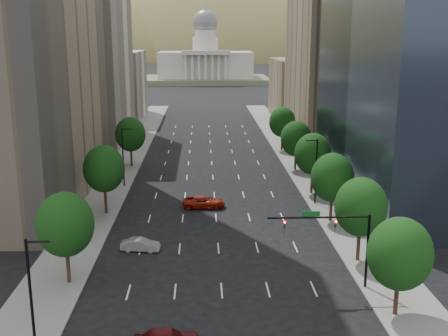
{
  "coord_description": "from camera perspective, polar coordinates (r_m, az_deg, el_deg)",
  "views": [
    {
      "loc": [
        -1.56,
        -14.72,
        22.3
      ],
      "look_at": [
        0.75,
        43.56,
        8.0
      ],
      "focal_mm": 43.63,
      "sensor_mm": 36.0,
      "label": 1
    }
  ],
  "objects": [
    {
      "name": "tree_right_0",
      "position": [
        45.88,
        17.94,
        -8.56
      ],
      "size": [
        5.2,
        5.2,
        8.39
      ],
      "color": "#382316",
      "rests_on": "ground"
    },
    {
      "name": "streetlight_rn",
      "position": [
        73.41,
        9.59,
        -0.18
      ],
      "size": [
        1.7,
        0.2,
        9.0
      ],
      "color": "black",
      "rests_on": "ground"
    },
    {
      "name": "car_silver",
      "position": [
        58.84,
        -8.73,
        -7.95
      ],
      "size": [
        4.25,
        1.89,
        1.36
      ],
      "primitive_type": "imported",
      "rotation": [
        0.0,
        0.0,
        1.46
      ],
      "color": "#A9AAAF",
      "rests_on": "ground"
    },
    {
      "name": "tree_left_0",
      "position": [
        51.1,
        -16.31,
        -5.7
      ],
      "size": [
        5.2,
        5.2,
        8.75
      ],
      "color": "#382316",
      "rests_on": "ground"
    },
    {
      "name": "foothills",
      "position": [
        618.1,
        1.12,
        8.19
      ],
      "size": [
        720.0,
        413.0,
        263.0
      ],
      "color": "brown",
      "rests_on": "ground"
    },
    {
      "name": "capitol",
      "position": [
        264.78,
        -1.96,
        10.8
      ],
      "size": [
        60.0,
        40.0,
        35.2
      ],
      "color": "#596647",
      "rests_on": "ground"
    },
    {
      "name": "filler_right",
      "position": [
        150.76,
        7.97,
        8.2
      ],
      "size": [
        14.0,
        26.0,
        16.0
      ],
      "primitive_type": "cube",
      "color": "#8C7759",
      "rests_on": "ground"
    },
    {
      "name": "midrise_cream_left",
      "position": [
        120.12,
        -13.78,
        11.1
      ],
      "size": [
        14.0,
        30.0,
        35.0
      ],
      "primitive_type": "cube",
      "color": "beige",
      "rests_on": "ground"
    },
    {
      "name": "filler_left",
      "position": [
        153.11,
        -11.19,
        8.53
      ],
      "size": [
        14.0,
        26.0,
        18.0
      ],
      "primitive_type": "cube",
      "color": "beige",
      "rests_on": "ground"
    },
    {
      "name": "sidewalk_right",
      "position": [
        79.79,
        10.18,
        -2.62
      ],
      "size": [
        6.0,
        200.0,
        0.15
      ],
      "primitive_type": "cube",
      "color": "slate",
      "rests_on": "ground"
    },
    {
      "name": "streetlight_ln",
      "position": [
        82.46,
        -10.5,
        1.32
      ],
      "size": [
        1.7,
        0.2,
        9.0
      ],
      "color": "black",
      "rests_on": "ground"
    },
    {
      "name": "tree_right_5",
      "position": [
        107.15,
        6.13,
        4.81
      ],
      "size": [
        5.2,
        5.2,
        8.75
      ],
      "color": "#382316",
      "rests_on": "ground"
    },
    {
      "name": "sidewalk_left",
      "position": [
        79.19,
        -12.33,
        -2.85
      ],
      "size": [
        6.0,
        200.0,
        0.15
      ],
      "primitive_type": "cube",
      "color": "slate",
      "rests_on": "ground"
    },
    {
      "name": "tree_right_3",
      "position": [
        78.06,
        9.28,
        1.46
      ],
      "size": [
        5.2,
        5.2,
        8.89
      ],
      "color": "#382316",
      "rests_on": "ground"
    },
    {
      "name": "tree_right_4",
      "position": [
        91.63,
        7.56,
        3.07
      ],
      "size": [
        5.2,
        5.2,
        8.46
      ],
      "color": "#382316",
      "rests_on": "ground"
    },
    {
      "name": "tree_left_1",
      "position": [
        69.8,
        -12.47,
        -0.09
      ],
      "size": [
        5.2,
        5.2,
        8.97
      ],
      "color": "#382316",
      "rests_on": "ground"
    },
    {
      "name": "tree_right_2",
      "position": [
        66.74,
        11.29,
        -0.98
      ],
      "size": [
        5.2,
        5.2,
        8.61
      ],
      "color": "#382316",
      "rests_on": "ground"
    },
    {
      "name": "streetlight_ls",
      "position": [
        40.63,
        -19.5,
        -12.51
      ],
      "size": [
        1.7,
        0.2,
        9.0
      ],
      "color": "black",
      "rests_on": "ground"
    },
    {
      "name": "traffic_signal",
      "position": [
        49.38,
        12.14,
        -6.84
      ],
      "size": [
        9.12,
        0.4,
        7.38
      ],
      "color": "black",
      "rests_on": "ground"
    },
    {
      "name": "tree_left_2",
      "position": [
        95.01,
        -9.77,
        3.5
      ],
      "size": [
        5.2,
        5.2,
        8.68
      ],
      "color": "#382316",
      "rests_on": "ground"
    },
    {
      "name": "tree_right_1",
      "position": [
        55.57,
        14.14,
        -3.99
      ],
      "size": [
        5.2,
        5.2,
        8.75
      ],
      "color": "#382316",
      "rests_on": "ground"
    },
    {
      "name": "car_red_far",
      "position": [
        72.18,
        -2.12,
        -3.58
      ],
      "size": [
        5.66,
        2.66,
        1.57
      ],
      "primitive_type": "imported",
      "rotation": [
        0.0,
        0.0,
        1.58
      ],
      "color": "maroon",
      "rests_on": "ground"
    },
    {
      "name": "parking_tan_right",
      "position": [
        117.97,
        10.92,
        9.98
      ],
      "size": [
        14.0,
        30.0,
        30.0
      ],
      "primitive_type": "cube",
      "color": "#8C7759",
      "rests_on": "ground"
    }
  ]
}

